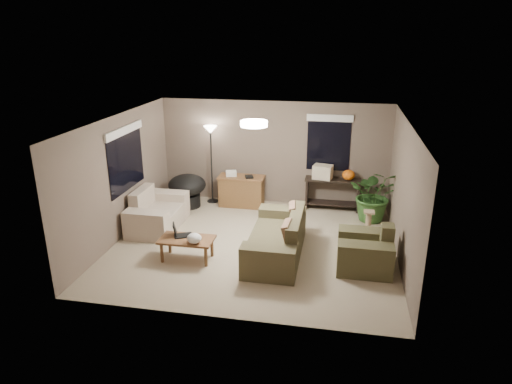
% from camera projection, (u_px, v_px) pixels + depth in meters
% --- Properties ---
extents(room_shell, '(5.50, 5.50, 5.50)m').
position_uv_depth(room_shell, '(254.00, 186.00, 8.69)').
color(room_shell, tan).
rests_on(room_shell, ground).
extents(main_sofa, '(0.95, 2.20, 0.85)m').
position_uv_depth(main_sofa, '(278.00, 241.00, 8.61)').
color(main_sofa, '#46402A').
rests_on(main_sofa, ground).
extents(throw_pillows, '(0.28, 1.37, 0.47)m').
position_uv_depth(throw_pillows, '(292.00, 224.00, 8.45)').
color(throw_pillows, '#8C7251').
rests_on(throw_pillows, main_sofa).
extents(loveseat, '(0.90, 1.60, 0.85)m').
position_uv_depth(loveseat, '(157.00, 214.00, 9.86)').
color(loveseat, beige).
rests_on(loveseat, ground).
extents(armchair, '(0.95, 1.00, 0.85)m').
position_uv_depth(armchair, '(365.00, 252.00, 8.15)').
color(armchair, brown).
rests_on(armchair, ground).
extents(coffee_table, '(1.00, 0.55, 0.42)m').
position_uv_depth(coffee_table, '(187.00, 242.00, 8.42)').
color(coffee_table, brown).
rests_on(coffee_table, ground).
extents(laptop, '(0.43, 0.35, 0.24)m').
position_uv_depth(laptop, '(180.00, 233.00, 8.50)').
color(laptop, black).
rests_on(laptop, coffee_table).
extents(plastic_bag, '(0.28, 0.25, 0.19)m').
position_uv_depth(plastic_bag, '(194.00, 238.00, 8.20)').
color(plastic_bag, white).
rests_on(plastic_bag, coffee_table).
extents(desk, '(1.10, 0.50, 0.75)m').
position_uv_depth(desk, '(242.00, 191.00, 11.03)').
color(desk, brown).
rests_on(desk, ground).
extents(desk_papers, '(0.72, 0.31, 0.12)m').
position_uv_depth(desk_papers, '(235.00, 174.00, 10.90)').
color(desk_papers, silver).
rests_on(desk_papers, desk).
extents(console_table, '(1.30, 0.40, 0.75)m').
position_uv_depth(console_table, '(332.00, 192.00, 10.81)').
color(console_table, black).
rests_on(console_table, ground).
extents(pumpkin, '(0.35, 0.35, 0.24)m').
position_uv_depth(pumpkin, '(349.00, 175.00, 10.60)').
color(pumpkin, orange).
rests_on(pumpkin, console_table).
extents(cardboard_box, '(0.48, 0.40, 0.32)m').
position_uv_depth(cardboard_box, '(323.00, 172.00, 10.69)').
color(cardboard_box, beige).
rests_on(cardboard_box, console_table).
extents(papasan_chair, '(1.02, 1.02, 0.80)m').
position_uv_depth(papasan_chair, '(187.00, 188.00, 10.96)').
color(papasan_chair, black).
rests_on(papasan_chair, ground).
extents(floor_lamp, '(0.32, 0.32, 1.91)m').
position_uv_depth(floor_lamp, '(211.00, 139.00, 10.90)').
color(floor_lamp, black).
rests_on(floor_lamp, ground).
extents(ceiling_fixture, '(0.50, 0.50, 0.10)m').
position_uv_depth(ceiling_fixture, '(254.00, 124.00, 8.29)').
color(ceiling_fixture, white).
rests_on(ceiling_fixture, room_shell).
extents(houseplant, '(1.10, 1.22, 0.95)m').
position_uv_depth(houseplant, '(374.00, 200.00, 10.14)').
color(houseplant, '#2D5923').
rests_on(houseplant, ground).
extents(cat_scratching_post, '(0.32, 0.32, 0.50)m').
position_uv_depth(cat_scratching_post, '(368.00, 224.00, 9.56)').
color(cat_scratching_post, tan).
rests_on(cat_scratching_post, ground).
extents(window_left, '(0.05, 1.56, 1.33)m').
position_uv_depth(window_left, '(125.00, 148.00, 9.27)').
color(window_left, black).
rests_on(window_left, room_shell).
extents(window_back, '(1.06, 0.05, 1.33)m').
position_uv_depth(window_back, '(329.00, 134.00, 10.58)').
color(window_back, black).
rests_on(window_back, room_shell).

